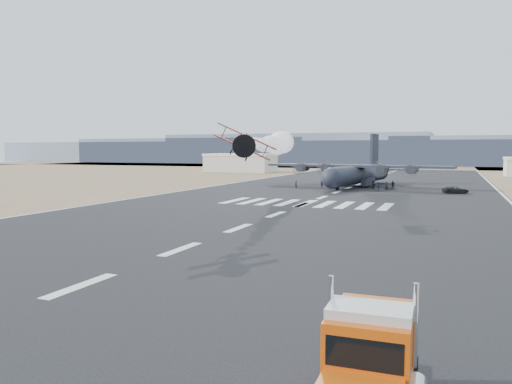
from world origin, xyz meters
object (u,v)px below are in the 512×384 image
Objects in this scene: support_vehicle at (456,190)px; crew_g at (296,185)px; hangar_left at (241,163)px; crew_a at (386,186)px; semi_truck at (369,364)px; crew_d at (393,185)px; crew_e at (334,185)px; crew_h at (322,184)px; transport_aircraft at (358,173)px; crew_f at (373,185)px; aerobatic_biplane at (243,143)px; crew_b at (330,185)px; crew_c at (378,186)px.

support_vehicle is 2.94× the size of crew_g.
hangar_left is 88.93m from crew_a.
semi_truck is 4.33× the size of crew_d.
crew_h is at bearing 101.21° from crew_e.
support_vehicle is (20.31, -10.78, -2.44)m from transport_aircraft.
hangar_left is at bearing 115.23° from crew_a.
support_vehicle is 13.30m from crew_a.
transport_aircraft is 7.43m from crew_f.
semi_truck is 37.60m from aerobatic_biplane.
crew_b is at bearing 111.41° from crew_g.
aerobatic_biplane is 57.20m from crew_e.
crew_c reaches higher than crew_e.
crew_h is at bearing -39.06° from crew_d.
support_vehicle is 13.24m from crew_d.
crew_h is (4.56, 4.43, 0.03)m from crew_g.
transport_aircraft is 9.12m from crew_e.
crew_c is 0.99× the size of crew_f.
crew_a is 0.98× the size of crew_c.
crew_c is 13.32m from crew_h.
semi_truck is at bearing -72.46° from crew_h.
aerobatic_biplane is 60.22m from crew_d.
crew_g is at bearing 153.73° from crew_e.
crew_d is (-9.38, 91.30, -0.84)m from semi_truck.
crew_d is (8.58, 59.06, -8.03)m from aerobatic_biplane.
crew_e is (0.58, 0.81, -0.11)m from crew_b.
crew_f is (8.50, 3.13, -0.01)m from crew_b.
crew_d is at bearing 94.42° from semi_truck.
semi_truck is 86.05m from support_vehicle.
crew_a is at bearing 107.59° from crew_g.
crew_d is (-12.13, 5.31, 0.27)m from support_vehicle.
crew_e is at bearing -105.49° from transport_aircraft.
aerobatic_biplane is 3.36× the size of crew_f.
hangar_left reaches higher than crew_h.
crew_a is (60.43, -65.20, -2.54)m from hangar_left.
aerobatic_biplane reaches higher than crew_g.
crew_b is (-11.52, -0.61, 0.04)m from crew_a.
crew_f is (-3.02, 2.52, 0.03)m from crew_a.
support_vehicle is 2.97× the size of crew_e.
semi_truck reaches higher than crew_g.
crew_h is at bearing -131.70° from transport_aircraft.
crew_e is 0.96× the size of crew_h.
transport_aircraft reaches higher than semi_truck.
crew_a is 11.54m from crew_b.
crew_g reaches higher than crew_e.
crew_a is 0.96× the size of crew_b.
crew_f is at bearing -36.15° from crew_d.
aerobatic_biplane is 59.57m from crew_f.
crew_h is (-6.82, -5.55, -2.27)m from transport_aircraft.
aerobatic_biplane is 3.79× the size of crew_e.
aerobatic_biplane is at bearing -115.34° from crew_a.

